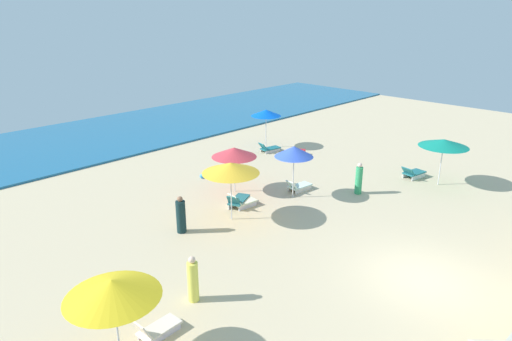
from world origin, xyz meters
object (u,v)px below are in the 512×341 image
(lounge_chair_2_1, at_px, (242,202))
(beachgoer_0, at_px, (181,216))
(umbrella_2, at_px, (231,168))
(beachgoer_1, at_px, (193,280))
(cooler_box_1, at_px, (302,153))
(lounge_chair_5_0, at_px, (413,173))
(lounge_chair_2_0, at_px, (238,201))
(beachgoer_2, at_px, (359,179))
(umbrella_5, at_px, (444,143))
(beach_ball_0, at_px, (202,176))
(lounge_chair_0_1, at_px, (156,329))
(umbrella_4, at_px, (294,152))
(umbrella_1, at_px, (266,113))
(umbrella_3, at_px, (234,152))
(umbrella_0, at_px, (112,289))
(lounge_chair_4_0, at_px, (298,186))
(lounge_chair_1_0, at_px, (269,148))

(lounge_chair_2_1, distance_m, beachgoer_0, 3.46)
(umbrella_2, distance_m, beachgoer_1, 6.07)
(umbrella_2, relative_size, cooler_box_1, 4.91)
(beachgoer_0, distance_m, cooler_box_1, 11.87)
(lounge_chair_5_0, distance_m, cooler_box_1, 6.88)
(lounge_chair_2_0, xyz_separation_m, lounge_chair_5_0, (9.10, -4.04, 0.01))
(lounge_chair_5_0, xyz_separation_m, beachgoer_2, (-3.93, 0.93, 0.45))
(umbrella_2, xyz_separation_m, beachgoer_0, (-2.22, 0.59, -1.64))
(umbrella_5, bearing_deg, beach_ball_0, 130.00)
(lounge_chair_0_1, xyz_separation_m, lounge_chair_5_0, (16.78, 0.73, 0.04))
(lounge_chair_0_1, height_order, beachgoer_0, beachgoer_0)
(beachgoer_2, bearing_deg, beach_ball_0, 163.62)
(umbrella_4, relative_size, lounge_chair_5_0, 1.75)
(umbrella_2, distance_m, beachgoer_0, 2.82)
(umbrella_1, xyz_separation_m, lounge_chair_5_0, (1.30, -9.60, -2.00))
(lounge_chair_2_0, xyz_separation_m, umbrella_3, (1.12, 1.42, 1.77))
(lounge_chair_2_0, bearing_deg, lounge_chair_2_1, 172.20)
(cooler_box_1, bearing_deg, umbrella_2, 169.51)
(lounge_chair_2_0, height_order, beach_ball_0, lounge_chair_2_0)
(umbrella_0, bearing_deg, umbrella_2, 28.30)
(lounge_chair_0_1, distance_m, umbrella_3, 10.90)
(lounge_chair_0_1, relative_size, cooler_box_1, 2.53)
(beachgoer_2, bearing_deg, lounge_chair_2_1, -165.42)
(umbrella_1, height_order, cooler_box_1, umbrella_1)
(lounge_chair_5_0, bearing_deg, umbrella_1, 17.73)
(umbrella_1, distance_m, lounge_chair_2_0, 9.79)
(lounge_chair_4_0, bearing_deg, lounge_chair_5_0, -113.76)
(lounge_chair_4_0, distance_m, beach_ball_0, 5.32)
(lounge_chair_2_1, distance_m, umbrella_3, 2.62)
(lounge_chair_1_0, xyz_separation_m, umbrella_4, (-4.62, -5.83, 2.08))
(beach_ball_0, bearing_deg, beachgoer_0, -136.94)
(umbrella_2, xyz_separation_m, umbrella_5, (10.26, -4.63, -0.12))
(beachgoer_0, bearing_deg, umbrella_3, 27.31)
(lounge_chair_5_0, height_order, beachgoer_1, beachgoer_1)
(umbrella_1, xyz_separation_m, umbrella_3, (-6.68, -4.14, -0.24))
(lounge_chair_1_0, distance_m, umbrella_2, 10.21)
(lounge_chair_0_1, relative_size, umbrella_3, 0.58)
(beachgoer_0, bearing_deg, umbrella_0, -131.84)
(umbrella_3, bearing_deg, lounge_chair_1_0, 28.44)
(cooler_box_1, bearing_deg, umbrella_0, 172.90)
(umbrella_5, bearing_deg, lounge_chair_4_0, 140.92)
(umbrella_1, relative_size, beachgoer_2, 1.58)
(beach_ball_0, relative_size, cooler_box_1, 0.48)
(lounge_chair_1_0, distance_m, umbrella_3, 7.13)
(lounge_chair_2_1, relative_size, beachgoer_0, 0.86)
(umbrella_3, relative_size, beach_ball_0, 9.08)
(umbrella_1, relative_size, lounge_chair_1_0, 1.66)
(umbrella_0, height_order, beachgoer_0, umbrella_0)
(umbrella_4, bearing_deg, beachgoer_1, -160.08)
(beachgoer_1, bearing_deg, umbrella_5, -151.25)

